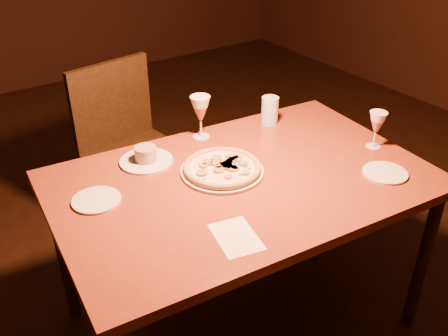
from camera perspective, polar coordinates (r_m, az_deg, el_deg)
floor at (r=2.44m, az=0.05°, el=-17.48°), size 7.00×7.00×0.00m
dining_table at (r=2.00m, az=2.11°, el=-2.81°), size 1.54×1.07×0.78m
chair_far at (r=2.72m, az=-10.65°, el=2.53°), size 0.54×0.54×0.98m
pizza_plate at (r=1.98m, az=-0.21°, el=-0.02°), size 0.33×0.33×0.04m
ramekin_saucer at (r=2.08m, az=-8.91°, el=1.21°), size 0.22×0.22×0.07m
wine_glass_far at (r=2.22m, az=-2.68°, el=5.82°), size 0.09×0.09×0.20m
wine_glass_right at (r=2.24m, az=16.98°, el=4.20°), size 0.07×0.07×0.17m
water_tumbler at (r=2.37m, az=5.26°, el=6.55°), size 0.08×0.08×0.13m
side_plate_left at (r=1.88m, az=-14.38°, el=-3.58°), size 0.18×0.18×0.01m
side_plate_near at (r=2.08m, az=17.93°, el=-0.54°), size 0.18×0.18×0.01m
menu_card at (r=1.66m, az=1.40°, el=-7.89°), size 0.17×0.22×0.00m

